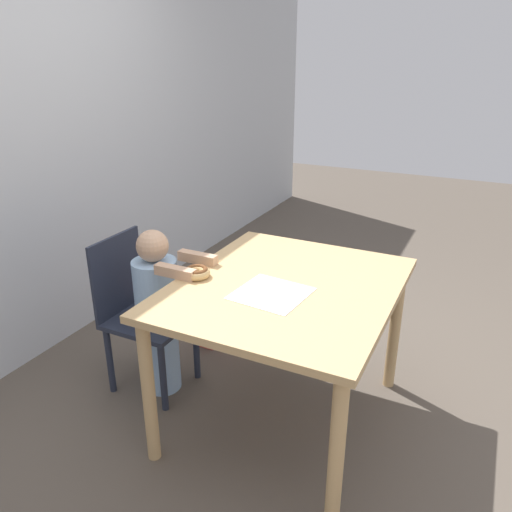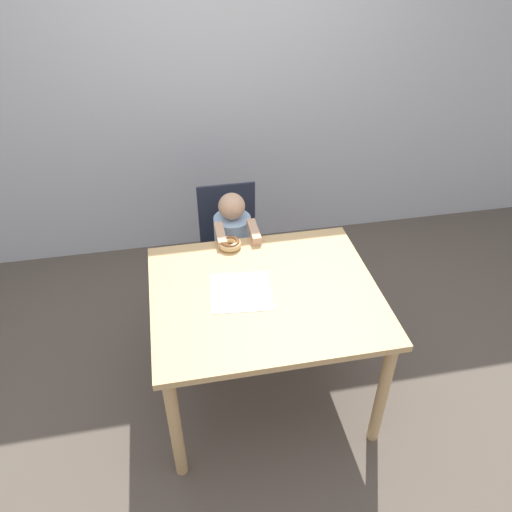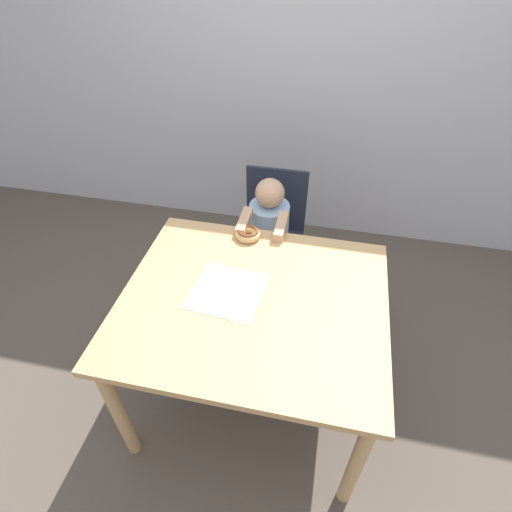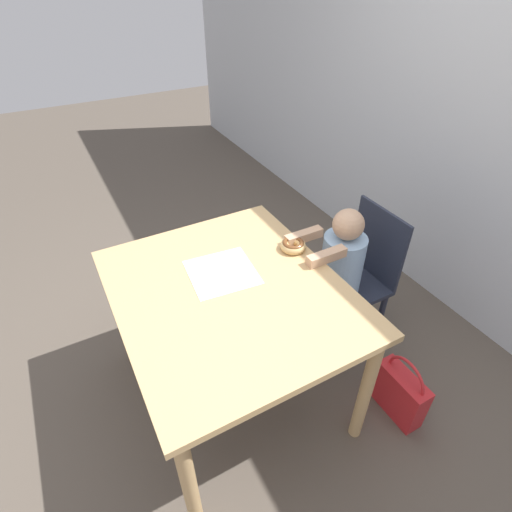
{
  "view_description": "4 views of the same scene",
  "coord_description": "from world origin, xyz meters",
  "px_view_note": "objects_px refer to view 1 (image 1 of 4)",
  "views": [
    {
      "loc": [
        -1.93,
        -0.79,
        1.75
      ],
      "look_at": [
        -0.02,
        0.15,
        0.88
      ],
      "focal_mm": 35.0,
      "sensor_mm": 36.0,
      "label": 1
    },
    {
      "loc": [
        -0.41,
        -1.86,
        2.42
      ],
      "look_at": [
        -0.02,
        0.15,
        0.88
      ],
      "focal_mm": 35.0,
      "sensor_mm": 36.0,
      "label": 2
    },
    {
      "loc": [
        0.26,
        -1.14,
        2.05
      ],
      "look_at": [
        -0.02,
        0.15,
        0.88
      ],
      "focal_mm": 28.0,
      "sensor_mm": 36.0,
      "label": 3
    },
    {
      "loc": [
        1.22,
        -0.53,
        1.96
      ],
      "look_at": [
        -0.02,
        0.15,
        0.88
      ],
      "focal_mm": 28.0,
      "sensor_mm": 36.0,
      "label": 4
    }
  ],
  "objects_px": {
    "child_figure": "(159,312)",
    "handbag": "(216,318)",
    "donut": "(196,272)",
    "chair": "(141,313)"
  },
  "relations": [
    {
      "from": "handbag",
      "to": "chair",
      "type": "bearing_deg",
      "value": 167.69
    },
    {
      "from": "chair",
      "to": "donut",
      "type": "relative_size",
      "value": 6.65
    },
    {
      "from": "child_figure",
      "to": "handbag",
      "type": "bearing_deg",
      "value": -0.16
    },
    {
      "from": "donut",
      "to": "handbag",
      "type": "height_order",
      "value": "donut"
    },
    {
      "from": "chair",
      "to": "handbag",
      "type": "relative_size",
      "value": 2.19
    },
    {
      "from": "child_figure",
      "to": "handbag",
      "type": "xyz_separation_m",
      "value": [
        0.58,
        -0.0,
        -0.32
      ]
    },
    {
      "from": "donut",
      "to": "child_figure",
      "type": "bearing_deg",
      "value": 78.84
    },
    {
      "from": "child_figure",
      "to": "donut",
      "type": "relative_size",
      "value": 7.2
    },
    {
      "from": "donut",
      "to": "handbag",
      "type": "distance_m",
      "value": 0.94
    },
    {
      "from": "chair",
      "to": "child_figure",
      "type": "relative_size",
      "value": 0.92
    }
  ]
}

